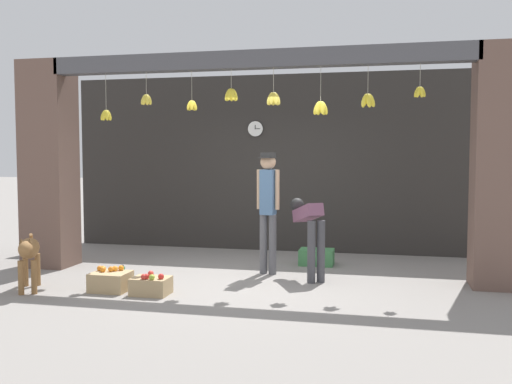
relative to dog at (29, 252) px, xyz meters
name	(u,v)px	position (x,y,z in m)	size (l,w,h in m)	color
ground_plane	(250,280)	(2.59, 1.22, -0.50)	(60.00, 60.00, 0.00)	gray
shop_back_wall	(282,163)	(2.59, 3.70, 1.07)	(7.79, 0.12, 3.13)	#2D2B28
shop_pillar_left	(49,165)	(-0.66, 1.52, 1.07)	(0.70, 0.60, 3.13)	brown
shop_pillar_right	(501,167)	(5.84, 1.52, 1.07)	(0.70, 0.60, 3.13)	brown
storefront_awning	(252,64)	(2.59, 1.34, 2.47)	(5.89, 0.28, 0.93)	#4C4C51
dog	(29,252)	(0.00, 0.00, 0.00)	(0.55, 0.84, 0.72)	olive
shopkeeper	(268,202)	(2.75, 1.67, 0.55)	(0.34, 0.30, 1.75)	#56565B
worker_stooping	(309,227)	(3.37, 1.46, 0.24)	(0.57, 0.77, 1.10)	#424247
fruit_crate_oranges	(111,281)	(1.01, 0.22, -0.37)	(0.46, 0.39, 0.31)	tan
fruit_crate_apples	(151,285)	(1.58, 0.15, -0.38)	(0.45, 0.34, 0.28)	tan
produce_box_green	(317,257)	(3.35, 2.48, -0.37)	(0.53, 0.37, 0.25)	#42844C
water_bottle	(122,274)	(0.94, 0.69, -0.39)	(0.08, 0.08, 0.24)	#38934C
wall_clock	(255,129)	(2.11, 3.63, 1.68)	(0.29, 0.03, 0.29)	black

